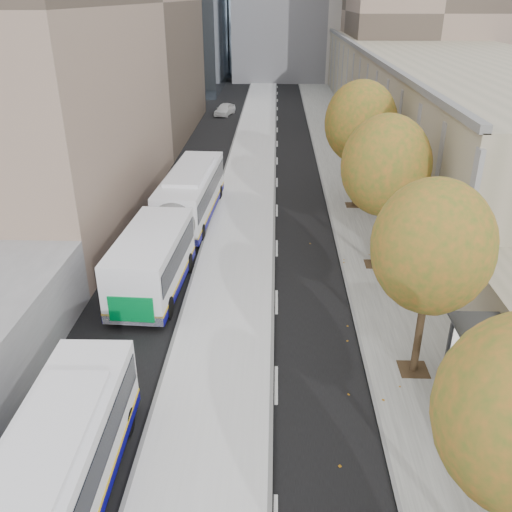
{
  "coord_description": "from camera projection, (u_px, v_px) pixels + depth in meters",
  "views": [
    {
      "loc": [
        -1.82,
        -3.98,
        13.02
      ],
      "look_at": [
        -2.61,
        17.77,
        2.5
      ],
      "focal_mm": 38.0,
      "sensor_mm": 36.0,
      "label": 1
    }
  ],
  "objects": [
    {
      "name": "tree_d",
      "position": [
        386.0,
        166.0,
        26.48
      ],
      "size": [
        4.4,
        4.4,
        7.6
      ],
      "color": "#2F1F16",
      "rests_on": "sidewalk"
    },
    {
      "name": "tree_c",
      "position": [
        432.0,
        247.0,
        18.48
      ],
      "size": [
        4.2,
        4.2,
        7.28
      ],
      "color": "#2F1F16",
      "rests_on": "sidewalk"
    },
    {
      "name": "building_tan",
      "position": [
        421.0,
        79.0,
        64.53
      ],
      "size": [
        18.0,
        92.0,
        8.0
      ],
      "primitive_type": "cube",
      "color": "gray",
      "rests_on": "ground"
    },
    {
      "name": "distant_car",
      "position": [
        225.0,
        109.0,
        64.67
      ],
      "size": [
        2.62,
        4.34,
        1.38
      ],
      "primitive_type": "imported",
      "rotation": [
        0.0,
        0.0,
        -0.26
      ],
      "color": "silver",
      "rests_on": "ground"
    },
    {
      "name": "bus_shelter",
      "position": [
        499.0,
        358.0,
        17.91
      ],
      "size": [
        1.9,
        4.4,
        2.53
      ],
      "color": "#383A3F",
      "rests_on": "sidewalk"
    },
    {
      "name": "bus_far",
      "position": [
        177.0,
        217.0,
        30.62
      ],
      "size": [
        3.56,
        18.42,
        3.05
      ],
      "rotation": [
        0.0,
        0.0,
        -0.05
      ],
      "color": "white",
      "rests_on": "ground"
    },
    {
      "name": "building_midrise",
      "position": [
        7.0,
        2.0,
        41.37
      ],
      "size": [
        24.0,
        46.0,
        25.0
      ],
      "primitive_type": "cube",
      "color": "gray",
      "rests_on": "ground"
    },
    {
      "name": "sidewalk",
      "position": [
        354.0,
        187.0,
        40.53
      ],
      "size": [
        4.75,
        150.0,
        0.08
      ],
      "primitive_type": "cube",
      "color": "slate",
      "rests_on": "ground"
    },
    {
      "name": "bus_platform",
      "position": [
        247.0,
        185.0,
        40.77
      ],
      "size": [
        4.25,
        150.0,
        0.15
      ],
      "primitive_type": "cube",
      "color": "silver",
      "rests_on": "ground"
    },
    {
      "name": "tree_e",
      "position": [
        361.0,
        122.0,
        34.49
      ],
      "size": [
        4.6,
        4.6,
        7.92
      ],
      "color": "#2F1F16",
      "rests_on": "sidewalk"
    }
  ]
}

